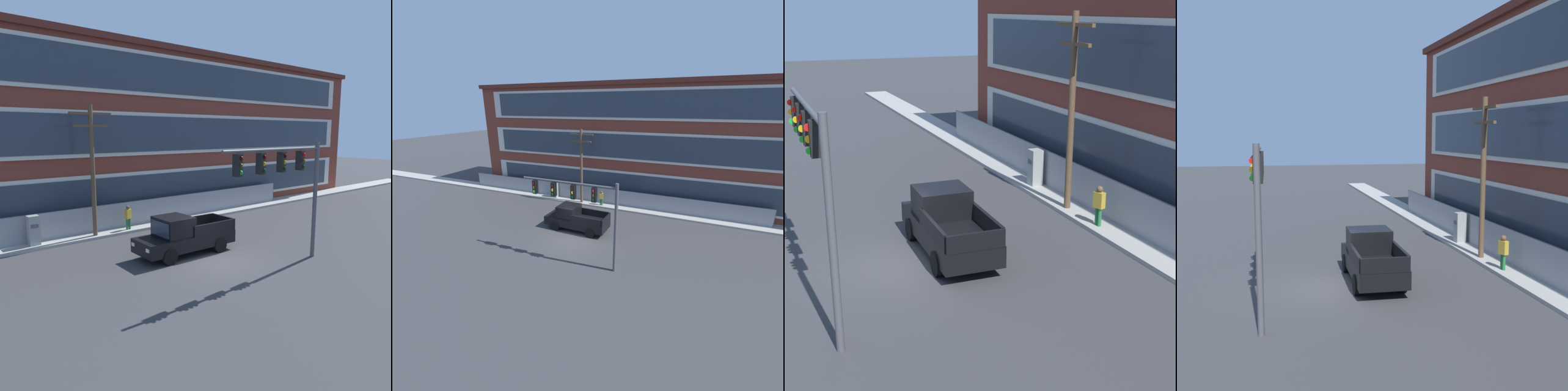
% 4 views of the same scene
% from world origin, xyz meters
% --- Properties ---
extents(ground_plane, '(160.00, 160.00, 0.00)m').
position_xyz_m(ground_plane, '(0.00, 0.00, 0.00)').
color(ground_plane, '#38383A').
extents(sidewalk_building_side, '(80.00, 2.02, 0.16)m').
position_xyz_m(sidewalk_building_side, '(0.00, 8.33, 0.08)').
color(sidewalk_building_side, '#9E9B93').
rests_on(sidewalk_building_side, ground).
extents(chain_link_fence, '(32.72, 0.06, 1.78)m').
position_xyz_m(chain_link_fence, '(-1.46, 8.52, 0.91)').
color(chain_link_fence, gray).
rests_on(chain_link_fence, ground).
extents(traffic_signal_mast, '(6.50, 0.43, 5.79)m').
position_xyz_m(traffic_signal_mast, '(1.99, -2.55, 4.36)').
color(traffic_signal_mast, '#4C4C51').
rests_on(traffic_signal_mast, ground).
extents(pickup_truck_black, '(5.42, 2.12, 2.07)m').
position_xyz_m(pickup_truck_black, '(-0.59, 1.89, 0.97)').
color(pickup_truck_black, black).
rests_on(pickup_truck_black, ground).
extents(utility_pole_near_corner, '(2.52, 0.26, 7.80)m').
position_xyz_m(utility_pole_near_corner, '(-2.69, 7.75, 4.36)').
color(utility_pole_near_corner, brown).
rests_on(utility_pole_near_corner, ground).
extents(electrical_cabinet, '(0.57, 0.54, 1.79)m').
position_xyz_m(electrical_cabinet, '(-6.14, 8.05, 0.90)').
color(electrical_cabinet, '#939993').
rests_on(electrical_cabinet, ground).
extents(pedestrian_near_cabinet, '(0.45, 0.35, 1.69)m').
position_xyz_m(pedestrian_near_cabinet, '(-0.45, 7.75, 0.97)').
color(pedestrian_near_cabinet, '#236B38').
rests_on(pedestrian_near_cabinet, ground).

